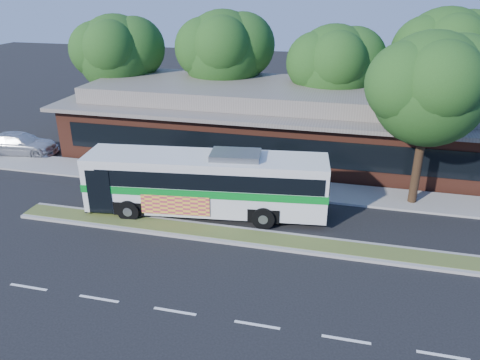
% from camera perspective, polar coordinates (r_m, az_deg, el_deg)
% --- Properties ---
extents(ground, '(120.00, 120.00, 0.00)m').
position_cam_1_polar(ground, '(20.81, 4.95, -8.45)').
color(ground, black).
rests_on(ground, ground).
extents(median_strip, '(26.00, 1.10, 0.15)m').
position_cam_1_polar(median_strip, '(21.28, 5.21, -7.44)').
color(median_strip, '#4B5C27').
rests_on(median_strip, ground).
extents(sidewalk, '(44.00, 2.60, 0.12)m').
position_cam_1_polar(sidewalk, '(26.40, 7.17, -1.16)').
color(sidewalk, gray).
rests_on(sidewalk, ground).
extents(parking_lot, '(14.00, 12.00, 0.01)m').
position_cam_1_polar(parking_lot, '(36.00, -21.80, 3.98)').
color(parking_lot, black).
rests_on(parking_lot, ground).
extents(plaza_building, '(33.20, 11.20, 4.45)m').
position_cam_1_polar(plaza_building, '(31.86, 8.84, 7.04)').
color(plaza_building, '#59291C').
rests_on(plaza_building, ground).
extents(tree_bg_a, '(6.47, 5.80, 8.63)m').
position_cam_1_polar(tree_bg_a, '(37.19, -14.16, 14.87)').
color(tree_bg_a, black).
rests_on(tree_bg_a, ground).
extents(tree_bg_b, '(6.69, 6.00, 9.00)m').
position_cam_1_polar(tree_bg_b, '(35.19, -1.30, 15.54)').
color(tree_bg_b, black).
rests_on(tree_bg_b, ground).
extents(tree_bg_c, '(6.24, 5.60, 8.26)m').
position_cam_1_polar(tree_bg_c, '(33.11, 12.08, 13.59)').
color(tree_bg_c, black).
rests_on(tree_bg_c, ground).
extents(tree_bg_d, '(6.91, 6.20, 9.37)m').
position_cam_1_polar(tree_bg_d, '(34.50, 24.36, 13.86)').
color(tree_bg_d, black).
rests_on(tree_bg_d, ground).
extents(transit_bus, '(12.07, 3.98, 3.33)m').
position_cam_1_polar(transit_bus, '(23.03, -4.04, 0.08)').
color(transit_bus, silver).
rests_on(transit_bus, ground).
extents(sedan, '(5.24, 2.73, 1.45)m').
position_cam_1_polar(sedan, '(34.81, -25.24, 4.03)').
color(sedan, silver).
rests_on(sedan, ground).
extents(sidewalk_tree, '(6.15, 5.51, 8.83)m').
position_cam_1_polar(sidewalk_tree, '(24.64, 23.06, 10.45)').
color(sidewalk_tree, black).
rests_on(sidewalk_tree, ground).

